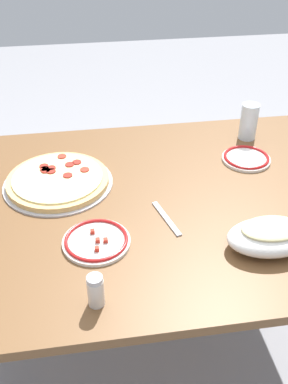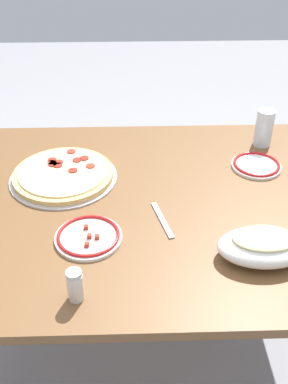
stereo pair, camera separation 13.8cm
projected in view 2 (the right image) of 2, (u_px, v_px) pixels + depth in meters
ground_plane at (144, 343)px, 1.82m from camera, size 8.00×8.00×0.00m
dining_table at (144, 225)px, 1.46m from camera, size 1.39×1.00×0.72m
pepperoni_pizza at (63, 175)px, 1.49m from camera, size 0.36×0.36×0.03m
baked_pasta_dish at (263, 245)px, 1.17m from camera, size 0.24×0.15×0.08m
water_glass at (264, 128)px, 1.65m from camera, size 0.07×0.07×0.14m
side_plate_near at (256, 165)px, 1.55m from camera, size 0.17×0.17×0.02m
side_plate_far at (88, 237)px, 1.25m from camera, size 0.19×0.19×0.02m
spice_shaker at (75, 285)px, 1.05m from camera, size 0.04×0.04×0.09m
fork_left at (162, 220)px, 1.32m from camera, size 0.06×0.17×0.00m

